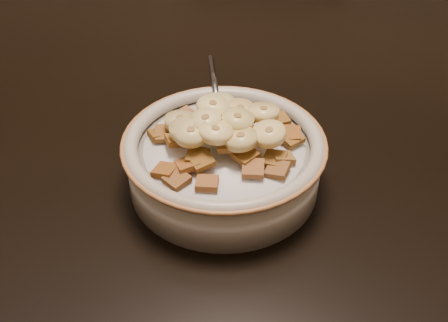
# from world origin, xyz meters

# --- Properties ---
(table) EXTENTS (1.43, 0.95, 0.04)m
(table) POSITION_xyz_m (0.00, 0.00, 0.73)
(table) COLOR black
(table) RESTS_ON floor
(chair) EXTENTS (0.47, 0.47, 0.91)m
(chair) POSITION_xyz_m (0.16, 0.66, 0.46)
(chair) COLOR black
(chair) RESTS_ON floor
(cereal_bowl) EXTENTS (0.19, 0.19, 0.05)m
(cereal_bowl) POSITION_xyz_m (0.15, -0.13, 0.77)
(cereal_bowl) COLOR #ABA8A3
(cereal_bowl) RESTS_ON table
(milk) EXTENTS (0.16, 0.16, 0.00)m
(milk) POSITION_xyz_m (0.15, -0.13, 0.80)
(milk) COLOR white
(milk) RESTS_ON cereal_bowl
(spoon) EXTENTS (0.04, 0.05, 0.01)m
(spoon) POSITION_xyz_m (0.15, -0.10, 0.80)
(spoon) COLOR #8D96A8
(spoon) RESTS_ON cereal_bowl
(cereal_square_0) EXTENTS (0.03, 0.03, 0.01)m
(cereal_square_0) POSITION_xyz_m (0.09, -0.12, 0.80)
(cereal_square_0) COLOR brown
(cereal_square_0) RESTS_ON milk
(cereal_square_1) EXTENTS (0.02, 0.02, 0.01)m
(cereal_square_1) POSITION_xyz_m (0.14, -0.10, 0.81)
(cereal_square_1) COLOR brown
(cereal_square_1) RESTS_ON milk
(cereal_square_2) EXTENTS (0.03, 0.03, 0.01)m
(cereal_square_2) POSITION_xyz_m (0.14, -0.08, 0.80)
(cereal_square_2) COLOR brown
(cereal_square_2) RESTS_ON milk
(cereal_square_3) EXTENTS (0.02, 0.02, 0.01)m
(cereal_square_3) POSITION_xyz_m (0.22, -0.11, 0.81)
(cereal_square_3) COLOR #9C5722
(cereal_square_3) RESTS_ON milk
(cereal_square_4) EXTENTS (0.03, 0.03, 0.01)m
(cereal_square_4) POSITION_xyz_m (0.11, -0.19, 0.80)
(cereal_square_4) COLOR brown
(cereal_square_4) RESTS_ON milk
(cereal_square_5) EXTENTS (0.03, 0.03, 0.01)m
(cereal_square_5) POSITION_xyz_m (0.11, -0.14, 0.81)
(cereal_square_5) COLOR brown
(cereal_square_5) RESTS_ON milk
(cereal_square_6) EXTENTS (0.02, 0.02, 0.01)m
(cereal_square_6) POSITION_xyz_m (0.16, -0.15, 0.82)
(cereal_square_6) COLOR brown
(cereal_square_6) RESTS_ON milk
(cereal_square_7) EXTENTS (0.02, 0.03, 0.01)m
(cereal_square_7) POSITION_xyz_m (0.20, -0.15, 0.80)
(cereal_square_7) COLOR brown
(cereal_square_7) RESTS_ON milk
(cereal_square_8) EXTENTS (0.02, 0.02, 0.01)m
(cereal_square_8) POSITION_xyz_m (0.14, -0.19, 0.80)
(cereal_square_8) COLOR brown
(cereal_square_8) RESTS_ON milk
(cereal_square_9) EXTENTS (0.03, 0.03, 0.01)m
(cereal_square_9) POSITION_xyz_m (0.11, -0.09, 0.80)
(cereal_square_9) COLOR #9B6137
(cereal_square_9) RESTS_ON milk
(cereal_square_10) EXTENTS (0.03, 0.03, 0.01)m
(cereal_square_10) POSITION_xyz_m (0.13, -0.10, 0.81)
(cereal_square_10) COLOR brown
(cereal_square_10) RESTS_ON milk
(cereal_square_11) EXTENTS (0.03, 0.03, 0.01)m
(cereal_square_11) POSITION_xyz_m (0.18, -0.13, 0.81)
(cereal_square_11) COLOR brown
(cereal_square_11) RESTS_ON milk
(cereal_square_12) EXTENTS (0.03, 0.03, 0.01)m
(cereal_square_12) POSITION_xyz_m (0.17, -0.10, 0.81)
(cereal_square_12) COLOR brown
(cereal_square_12) RESTS_ON milk
(cereal_square_13) EXTENTS (0.03, 0.03, 0.01)m
(cereal_square_13) POSITION_xyz_m (0.17, -0.16, 0.81)
(cereal_square_13) COLOR brown
(cereal_square_13) RESTS_ON milk
(cereal_square_14) EXTENTS (0.03, 0.03, 0.01)m
(cereal_square_14) POSITION_xyz_m (0.21, -0.15, 0.80)
(cereal_square_14) COLOR brown
(cereal_square_14) RESTS_ON milk
(cereal_square_15) EXTENTS (0.03, 0.03, 0.01)m
(cereal_square_15) POSITION_xyz_m (0.22, -0.12, 0.80)
(cereal_square_15) COLOR brown
(cereal_square_15) RESTS_ON milk
(cereal_square_16) EXTENTS (0.02, 0.02, 0.01)m
(cereal_square_16) POSITION_xyz_m (0.21, -0.11, 0.80)
(cereal_square_16) COLOR brown
(cereal_square_16) RESTS_ON milk
(cereal_square_17) EXTENTS (0.02, 0.02, 0.01)m
(cereal_square_17) POSITION_xyz_m (0.09, -0.12, 0.80)
(cereal_square_17) COLOR brown
(cereal_square_17) RESTS_ON milk
(cereal_square_18) EXTENTS (0.03, 0.03, 0.01)m
(cereal_square_18) POSITION_xyz_m (0.20, -0.17, 0.80)
(cereal_square_18) COLOR brown
(cereal_square_18) RESTS_ON milk
(cereal_square_19) EXTENTS (0.02, 0.02, 0.01)m
(cereal_square_19) POSITION_xyz_m (0.13, -0.16, 0.81)
(cereal_square_19) COLOR brown
(cereal_square_19) RESTS_ON milk
(cereal_square_20) EXTENTS (0.03, 0.03, 0.01)m
(cereal_square_20) POSITION_xyz_m (0.20, -0.09, 0.80)
(cereal_square_20) COLOR brown
(cereal_square_20) RESTS_ON milk
(cereal_square_21) EXTENTS (0.02, 0.02, 0.01)m
(cereal_square_21) POSITION_xyz_m (0.18, -0.17, 0.81)
(cereal_square_21) COLOR brown
(cereal_square_21) RESTS_ON milk
(cereal_square_22) EXTENTS (0.03, 0.03, 0.01)m
(cereal_square_22) POSITION_xyz_m (0.10, -0.18, 0.80)
(cereal_square_22) COLOR brown
(cereal_square_22) RESTS_ON milk
(cereal_square_23) EXTENTS (0.03, 0.03, 0.01)m
(cereal_square_23) POSITION_xyz_m (0.13, -0.17, 0.81)
(cereal_square_23) COLOR brown
(cereal_square_23) RESTS_ON milk
(cereal_square_24) EXTENTS (0.03, 0.03, 0.01)m
(cereal_square_24) POSITION_xyz_m (0.12, -0.17, 0.81)
(cereal_square_24) COLOR #945326
(cereal_square_24) RESTS_ON milk
(banana_slice_0) EXTENTS (0.04, 0.04, 0.01)m
(banana_slice_0) POSITION_xyz_m (0.16, -0.10, 0.82)
(banana_slice_0) COLOR #DCBE6A
(banana_slice_0) RESTS_ON milk
(banana_slice_1) EXTENTS (0.04, 0.04, 0.01)m
(banana_slice_1) POSITION_xyz_m (0.15, -0.15, 0.83)
(banana_slice_1) COLOR #F7E27E
(banana_slice_1) RESTS_ON milk
(banana_slice_2) EXTENTS (0.04, 0.04, 0.02)m
(banana_slice_2) POSITION_xyz_m (0.19, -0.10, 0.82)
(banana_slice_2) COLOR #F0E394
(banana_slice_2) RESTS_ON milk
(banana_slice_3) EXTENTS (0.04, 0.04, 0.01)m
(banana_slice_3) POSITION_xyz_m (0.11, -0.12, 0.82)
(banana_slice_3) COLOR #D3BE86
(banana_slice_3) RESTS_ON milk
(banana_slice_4) EXTENTS (0.04, 0.04, 0.02)m
(banana_slice_4) POSITION_xyz_m (0.13, -0.13, 0.83)
(banana_slice_4) COLOR #F9DC8B
(banana_slice_4) RESTS_ON milk
(banana_slice_5) EXTENTS (0.04, 0.04, 0.01)m
(banana_slice_5) POSITION_xyz_m (0.12, -0.15, 0.83)
(banana_slice_5) COLOR tan
(banana_slice_5) RESTS_ON milk
(banana_slice_6) EXTENTS (0.04, 0.04, 0.01)m
(banana_slice_6) POSITION_xyz_m (0.17, -0.15, 0.82)
(banana_slice_6) COLOR #D8B976
(banana_slice_6) RESTS_ON milk
(banana_slice_7) EXTENTS (0.04, 0.04, 0.01)m
(banana_slice_7) POSITION_xyz_m (0.12, -0.14, 0.82)
(banana_slice_7) COLOR #E0C174
(banana_slice_7) RESTS_ON milk
(banana_slice_8) EXTENTS (0.04, 0.04, 0.01)m
(banana_slice_8) POSITION_xyz_m (0.14, -0.11, 0.83)
(banana_slice_8) COLOR #F5E798
(banana_slice_8) RESTS_ON milk
(banana_slice_9) EXTENTS (0.04, 0.04, 0.01)m
(banana_slice_9) POSITION_xyz_m (0.16, -0.13, 0.83)
(banana_slice_9) COLOR #D7C77C
(banana_slice_9) RESTS_ON milk
(banana_slice_10) EXTENTS (0.04, 0.04, 0.01)m
(banana_slice_10) POSITION_xyz_m (0.14, -0.09, 0.82)
(banana_slice_10) COLOR #FFF297
(banana_slice_10) RESTS_ON milk
(banana_slice_11) EXTENTS (0.04, 0.03, 0.02)m
(banana_slice_11) POSITION_xyz_m (0.19, -0.14, 0.82)
(banana_slice_11) COLOR #FFDF89
(banana_slice_11) RESTS_ON milk
(banana_slice_12) EXTENTS (0.03, 0.03, 0.01)m
(banana_slice_12) POSITION_xyz_m (0.14, -0.09, 0.82)
(banana_slice_12) COLOR tan
(banana_slice_12) RESTS_ON milk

